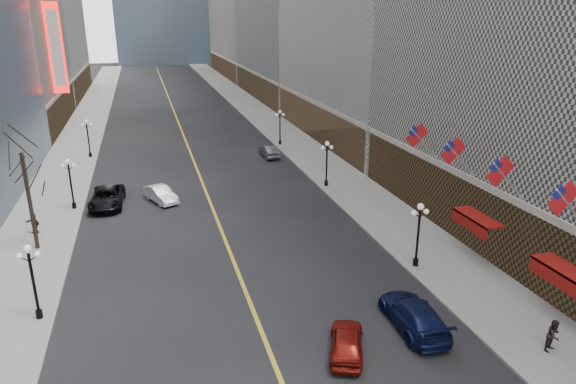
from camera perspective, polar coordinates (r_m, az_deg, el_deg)
sidewalk_east at (r=72.36m, az=-0.02°, el=6.13°), size 6.00×230.00×0.15m
sidewalk_west at (r=70.36m, az=-22.61°, el=4.27°), size 6.00×230.00×0.15m
lane_line at (r=79.73m, az=-11.81°, el=6.90°), size 0.25×200.00×0.02m
streetlamp_east_1 at (r=35.25m, az=14.32°, el=-3.93°), size 1.26×0.44×4.52m
streetlamp_east_2 at (r=50.70m, az=4.33°, el=3.69°), size 1.26×0.44×4.52m
streetlamp_east_3 at (r=67.42m, az=-0.90°, el=7.62°), size 1.26×0.44×4.52m
streetlamp_west_1 at (r=31.67m, az=-26.57°, el=-8.19°), size 1.26×0.44×4.52m
streetlamp_west_2 at (r=48.27m, az=-23.05°, el=1.39°), size 1.26×0.44×4.52m
streetlamp_west_3 at (r=65.62m, az=-21.36°, el=5.99°), size 1.26×0.44×4.52m
flag_2 at (r=29.88m, az=28.48°, el=-0.93°), size 2.87×0.12×2.87m
flag_3 at (r=33.42m, az=22.71°, el=1.88°), size 2.87×0.12×2.87m
flag_4 at (r=37.29m, az=18.07°, el=4.11°), size 2.87×0.12×2.87m
flag_5 at (r=41.40m, az=14.32°, el=5.89°), size 2.87×0.12×2.87m
awning_b at (r=31.93m, az=28.33°, el=-7.90°), size 1.40×4.00×0.93m
awning_c at (r=37.44m, az=20.09°, el=-2.85°), size 1.40×4.00×0.93m
theatre_marquee at (r=78.74m, az=-24.38°, el=14.34°), size 2.00×0.55×12.00m
tree_west_far at (r=40.09m, az=-27.29°, el=2.36°), size 3.60×3.60×7.92m
car_nb_mid at (r=48.55m, az=-13.97°, el=-0.24°), size 3.15×4.61×1.44m
car_nb_far at (r=48.72m, az=-19.47°, el=-0.58°), size 3.14×6.14×1.66m
car_sb_near at (r=29.67m, az=13.78°, el=-13.07°), size 2.49×5.68×1.63m
car_sb_mid at (r=27.17m, az=6.54°, el=-16.18°), size 3.11×4.45×1.41m
car_sb_far at (r=62.15m, az=-2.12°, el=4.55°), size 1.73×4.45×1.45m
ped_east_walk at (r=30.05m, az=27.44°, el=-13.96°), size 0.95×0.73×1.73m
ped_west_far at (r=44.63m, az=-26.40°, el=-3.14°), size 1.41×1.33×1.62m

